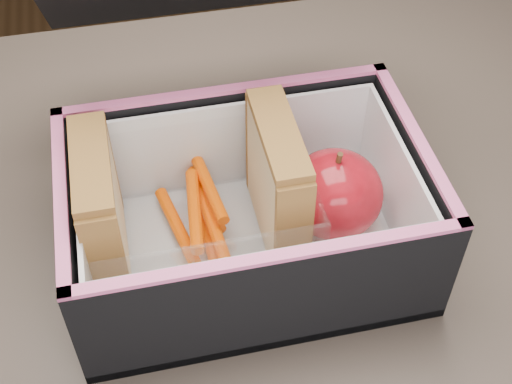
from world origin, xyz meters
The scene contains 8 objects.
kitchen_table centered at (0.00, 0.00, 0.66)m, with size 1.20×0.80×0.75m.
lunch_bag centered at (-0.01, 0.04, 0.81)m, with size 0.28×0.31×0.23m.
plastic_tub centered at (-0.05, 0.04, 0.80)m, with size 0.18×0.13×0.08m, color white, non-canonical shape.
sandwich_left centered at (-0.12, 0.04, 0.82)m, with size 0.03×0.10×0.11m.
sandwich_right centered at (0.02, 0.04, 0.82)m, with size 0.03×0.10×0.11m.
carrot_sticks centered at (-0.04, 0.06, 0.78)m, with size 0.06×0.12×0.03m.
paper_napkin centered at (0.07, 0.03, 0.77)m, with size 0.08×0.08×0.01m, color white.
red_apple centered at (0.07, 0.04, 0.81)m, with size 0.08×0.08×0.08m.
Camera 1 is at (-0.08, -0.33, 1.23)m, focal length 50.00 mm.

